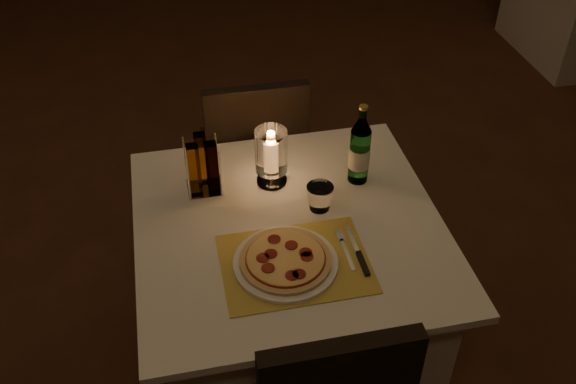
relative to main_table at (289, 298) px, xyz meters
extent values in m
cube|color=#452516|center=(-0.23, 0.48, -0.38)|extent=(8.00, 10.00, 0.02)
cube|color=silver|center=(0.00, 0.00, -0.02)|extent=(0.88, 0.88, 0.71)
cube|color=silver|center=(0.00, 0.00, 0.35)|extent=(1.00, 1.00, 0.03)
cube|color=black|center=(0.00, 0.80, 0.09)|extent=(0.42, 0.42, 0.05)
cube|color=black|center=(0.00, 0.61, 0.32)|extent=(0.42, 0.05, 0.42)
cylinder|color=black|center=(0.17, 0.97, -0.15)|extent=(0.03, 0.03, 0.44)
cylinder|color=black|center=(-0.17, 0.97, -0.15)|extent=(0.03, 0.03, 0.44)
cylinder|color=black|center=(0.17, 0.63, -0.15)|extent=(0.03, 0.03, 0.44)
cylinder|color=black|center=(-0.17, 0.63, -0.15)|extent=(0.03, 0.03, 0.44)
cube|color=gold|center=(-0.02, -0.18, 0.37)|extent=(0.45, 0.34, 0.00)
cylinder|color=white|center=(-0.05, -0.18, 0.38)|extent=(0.32, 0.32, 0.01)
cylinder|color=#D8B77F|center=(-0.05, -0.18, 0.39)|extent=(0.28, 0.28, 0.01)
cylinder|color=maroon|center=(-0.05, -0.18, 0.40)|extent=(0.24, 0.24, 0.00)
cylinder|color=#EACC7F|center=(-0.05, -0.18, 0.40)|extent=(0.24, 0.24, 0.00)
cylinder|color=maroon|center=(0.01, -0.18, 0.40)|extent=(0.04, 0.04, 0.00)
cylinder|color=maroon|center=(-0.02, -0.14, 0.40)|extent=(0.04, 0.04, 0.00)
cylinder|color=maroon|center=(-0.07, -0.10, 0.40)|extent=(0.04, 0.04, 0.00)
cylinder|color=maroon|center=(-0.09, -0.16, 0.40)|extent=(0.04, 0.04, 0.00)
cylinder|color=maroon|center=(-0.12, -0.17, 0.40)|extent=(0.04, 0.04, 0.00)
cylinder|color=maroon|center=(-0.11, -0.22, 0.40)|extent=(0.04, 0.04, 0.00)
cylinder|color=maroon|center=(-0.05, -0.26, 0.40)|extent=(0.04, 0.04, 0.00)
cylinder|color=maroon|center=(-0.03, -0.26, 0.40)|extent=(0.04, 0.04, 0.00)
cylinder|color=maroon|center=(0.01, -0.19, 0.40)|extent=(0.04, 0.04, 0.00)
cube|color=silver|center=(0.15, -0.18, 0.37)|extent=(0.01, 0.14, 0.00)
cube|color=silver|center=(0.15, -0.10, 0.37)|extent=(0.02, 0.05, 0.00)
cube|color=black|center=(0.18, -0.23, 0.38)|extent=(0.02, 0.10, 0.01)
cube|color=silver|center=(0.18, -0.12, 0.37)|extent=(0.01, 0.12, 0.00)
cylinder|color=#60B468|center=(0.29, 0.18, 0.47)|extent=(0.07, 0.07, 0.20)
cylinder|color=#60B468|center=(0.29, 0.18, 0.64)|extent=(0.03, 0.03, 0.04)
cylinder|color=gold|center=(0.29, 0.18, 0.66)|extent=(0.03, 0.03, 0.01)
cylinder|color=silver|center=(0.29, 0.18, 0.46)|extent=(0.07, 0.07, 0.08)
cylinder|color=white|center=(-0.01, 0.23, 0.37)|extent=(0.11, 0.11, 0.01)
cylinder|color=white|center=(-0.01, 0.23, 0.40)|extent=(0.02, 0.02, 0.04)
cylinder|color=white|center=(-0.01, 0.23, 0.50)|extent=(0.11, 0.11, 0.16)
cylinder|color=white|center=(-0.01, 0.23, 0.48)|extent=(0.03, 0.03, 0.12)
ellipsoid|color=orange|center=(-0.01, 0.23, 0.56)|extent=(0.02, 0.02, 0.03)
cube|color=white|center=(-0.25, 0.24, 0.37)|extent=(0.12, 0.12, 0.01)
cylinder|color=white|center=(-0.30, 0.19, 0.46)|extent=(0.01, 0.01, 0.18)
cylinder|color=white|center=(-0.19, 0.19, 0.46)|extent=(0.01, 0.01, 0.18)
cylinder|color=white|center=(-0.30, 0.30, 0.46)|extent=(0.01, 0.01, 0.18)
cylinder|color=white|center=(-0.19, 0.30, 0.46)|extent=(0.01, 0.01, 0.18)
cube|color=#BF8C33|center=(-0.28, 0.21, 0.47)|extent=(0.04, 0.04, 0.20)
cube|color=#3F1E14|center=(-0.22, 0.21, 0.47)|extent=(0.04, 0.04, 0.20)
cube|color=#BF8C33|center=(-0.25, 0.27, 0.47)|extent=(0.04, 0.04, 0.20)
camera|label=1|loc=(-0.32, -1.51, 1.78)|focal=40.00mm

